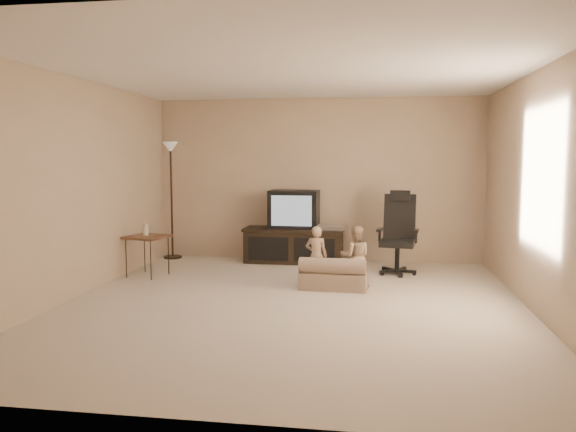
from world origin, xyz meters
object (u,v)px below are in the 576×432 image
object	(u,v)px
office_chair	(398,244)
child_sofa	(333,276)
side_table	(147,237)
tv_stand	(294,233)
toddler_right	(355,257)
toddler_left	(316,256)
floor_lamp	(171,174)

from	to	relation	value
office_chair	child_sofa	size ratio (longest dim) A/B	1.37
side_table	child_sofa	bearing A→B (deg)	-8.50
tv_stand	toddler_right	xyz separation A→B (m)	(0.97, -1.55, -0.07)
tv_stand	side_table	bearing A→B (deg)	-143.73
office_chair	toddler_left	distance (m)	1.38
child_sofa	toddler_left	distance (m)	0.35
floor_lamp	side_table	bearing A→B (deg)	-83.81
office_chair	child_sofa	world-z (taller)	office_chair
tv_stand	toddler_left	bearing A→B (deg)	-71.06
tv_stand	toddler_right	distance (m)	1.83
child_sofa	toddler_left	xyz separation A→B (m)	(-0.22, 0.16, 0.21)
side_table	floor_lamp	bearing A→B (deg)	96.19
side_table	floor_lamp	distance (m)	1.58
toddler_left	side_table	bearing A→B (deg)	-2.43
child_sofa	toddler_left	size ratio (longest dim) A/B	1.11
child_sofa	toddler_right	xyz separation A→B (m)	(0.26, 0.12, 0.22)
child_sofa	toddler_right	world-z (taller)	toddler_right
side_table	child_sofa	size ratio (longest dim) A/B	0.89
office_chair	tv_stand	bearing A→B (deg)	167.08
floor_lamp	toddler_right	distance (m)	3.49
tv_stand	toddler_left	xyz separation A→B (m)	(0.49, -1.51, -0.08)
tv_stand	floor_lamp	size ratio (longest dim) A/B	0.84
office_chair	floor_lamp	distance (m)	3.68
floor_lamp	tv_stand	bearing A→B (deg)	-1.69
tv_stand	office_chair	bearing A→B (deg)	-20.61
tv_stand	floor_lamp	xyz separation A→B (m)	(-1.97, 0.06, 0.89)
side_table	toddler_right	xyz separation A→B (m)	(2.80, -0.26, -0.15)
child_sofa	toddler_right	size ratio (longest dim) A/B	1.08
toddler_right	tv_stand	bearing A→B (deg)	-61.54
tv_stand	toddler_left	distance (m)	1.59
side_table	child_sofa	world-z (taller)	side_table
tv_stand	child_sofa	xyz separation A→B (m)	(0.71, -1.67, -0.30)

